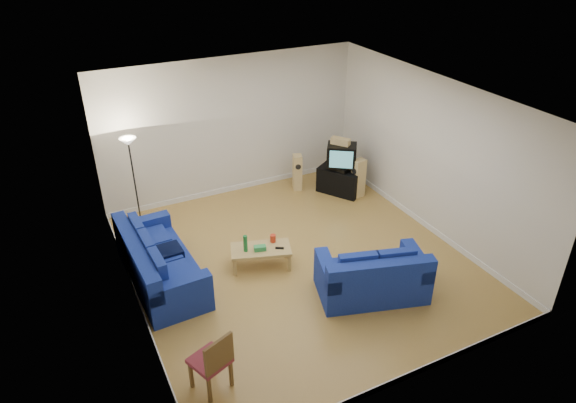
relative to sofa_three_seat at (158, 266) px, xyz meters
name	(u,v)px	position (x,y,z in m)	size (l,w,h in m)	color
room	(298,189)	(2.52, -0.55, 1.20)	(6.01, 6.51, 3.21)	brown
sofa_three_seat	(158,266)	(0.00, 0.00, 0.00)	(1.16, 2.47, 0.94)	navy
sofa_loveseat	(373,279)	(3.21, -2.01, 0.00)	(2.03, 1.50, 0.91)	navy
coffee_table	(261,251)	(1.83, -0.39, 0.00)	(1.22, 0.87, 0.40)	tan
bottle	(245,243)	(1.55, -0.34, 0.22)	(0.08, 0.08, 0.33)	#197233
tissue_box	(260,248)	(1.80, -0.44, 0.10)	(0.22, 0.12, 0.09)	green
red_canister	(273,238)	(2.13, -0.29, 0.13)	(0.11, 0.11, 0.15)	red
remote	(280,248)	(2.14, -0.55, 0.06)	(0.16, 0.05, 0.02)	black
tv_stand	(340,180)	(4.71, 1.49, -0.04)	(1.00, 0.56, 0.61)	black
av_receiver	(341,168)	(4.68, 1.43, 0.31)	(0.42, 0.34, 0.10)	black
television	(342,155)	(4.70, 1.47, 0.62)	(0.82, 0.77, 0.51)	black
centre_speaker	(340,141)	(4.68, 1.52, 0.95)	(0.43, 0.17, 0.15)	tan
speaker_left	(297,172)	(3.88, 2.08, 0.09)	(0.28, 0.31, 0.88)	tan
speaker_right	(358,178)	(4.97, 1.12, 0.12)	(0.31, 0.26, 0.94)	tan
floor_lamp	(130,154)	(0.15, 2.15, 1.28)	(0.34, 0.34, 1.97)	black
dining_chair	(213,360)	(0.09, -2.73, 0.21)	(0.62, 0.62, 0.99)	brown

